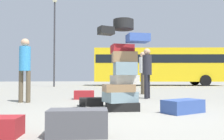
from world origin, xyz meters
name	(u,v)px	position (x,y,z in m)	size (l,w,h in m)	color
ground_plane	(136,114)	(0.00, 0.00, 0.00)	(80.00, 80.00, 0.00)	gray
suitcase_tower	(123,72)	(-0.12, 0.50, 0.79)	(1.01, 0.81, 1.90)	black
suitcase_charcoal_white_trunk	(78,123)	(-1.19, -1.44, 0.16)	(0.68, 0.33, 0.31)	#4C4C51
suitcase_navy_left_side	(183,106)	(0.92, -0.08, 0.13)	(0.79, 0.42, 0.25)	#334F99
suitcase_black_behind_tower	(91,102)	(-0.65, 1.42, 0.10)	(0.56, 0.36, 0.19)	black
suitcase_maroon_foreground_near	(84,95)	(-0.64, 3.18, 0.13)	(0.62, 0.34, 0.27)	maroon
person_bearded_onlooker	(25,64)	(-2.33, 2.54, 1.05)	(0.32, 0.30, 1.75)	brown
person_tourist_with_camera	(147,69)	(1.38, 2.94, 0.97)	(0.30, 0.30, 1.63)	black
person_passerby_in_red	(143,69)	(1.95, 4.87, 1.04)	(0.30, 0.34, 1.74)	brown
parked_bus	(158,64)	(7.00, 14.62, 1.84)	(11.27, 4.97, 3.15)	yellow
lamp_post	(55,29)	(-1.79, 13.71, 4.33)	(0.36, 0.36, 6.72)	#333338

